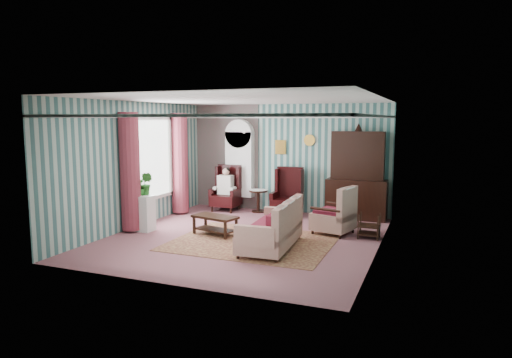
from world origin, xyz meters
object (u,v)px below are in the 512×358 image
at_px(bookcase, 240,169).
at_px(seated_woman, 226,189).
at_px(round_side_table, 258,201).
at_px(nest_table, 369,226).
at_px(coffee_table, 215,225).
at_px(wingback_right, 287,192).
at_px(sofa, 271,224).
at_px(dresser_hutch, 357,172).
at_px(wingback_left, 226,188).
at_px(plant_stand, 141,213).
at_px(floral_armchair, 333,213).

distance_m(bookcase, seated_woman, 0.70).
distance_m(round_side_table, nest_table, 3.60).
distance_m(seated_woman, coffee_table, 2.69).
bearing_deg(wingback_right, sofa, -78.02).
height_order(dresser_hutch, wingback_right, dresser_hutch).
xyz_separation_m(wingback_left, coffee_table, (0.92, -2.50, -0.41)).
bearing_deg(coffee_table, sofa, -20.05).
distance_m(wingback_left, seated_woman, 0.04).
bearing_deg(round_side_table, bookcase, 159.73).
height_order(wingback_right, seated_woman, wingback_right).
height_order(dresser_hutch, round_side_table, dresser_hutch).
relative_size(dresser_hutch, wingback_right, 1.89).
bearing_deg(sofa, plant_stand, 81.82).
distance_m(round_side_table, sofa, 3.52).
bearing_deg(coffee_table, dresser_hutch, 47.06).
xyz_separation_m(plant_stand, floral_armchair, (4.08, 1.31, 0.07)).
xyz_separation_m(plant_stand, sofa, (3.19, -0.28, 0.09)).
relative_size(round_side_table, plant_stand, 0.75).
bearing_deg(dresser_hutch, bookcase, 177.89).
relative_size(wingback_right, coffee_table, 1.26).
relative_size(wingback_right, nest_table, 2.31).
bearing_deg(wingback_right, floral_armchair, -43.28).
distance_m(dresser_hutch, nest_table, 2.11).
bearing_deg(floral_armchair, wingback_left, 81.07).
distance_m(wingback_right, seated_woman, 1.75).
height_order(bookcase, round_side_table, bookcase).
relative_size(dresser_hutch, floral_armchair, 2.51).
height_order(nest_table, floral_armchair, floral_armchair).
bearing_deg(floral_armchair, bookcase, 73.64).
bearing_deg(coffee_table, floral_armchair, 24.15).
bearing_deg(plant_stand, seated_woman, 73.78).
xyz_separation_m(dresser_hutch, wingback_right, (-1.75, -0.27, -0.55)).
relative_size(wingback_right, floral_armchair, 1.33).
relative_size(sofa, floral_armchair, 2.04).
bearing_deg(dresser_hutch, floral_armchair, -97.30).
distance_m(nest_table, sofa, 2.25).
distance_m(dresser_hutch, round_side_table, 2.75).
relative_size(wingback_left, seated_woman, 1.06).
height_order(nest_table, plant_stand, plant_stand).
bearing_deg(round_side_table, nest_table, -28.20).
distance_m(dresser_hutch, seated_woman, 3.56).
bearing_deg(floral_armchair, sofa, 165.68).
xyz_separation_m(nest_table, coffee_table, (-3.15, -0.95, -0.06)).
xyz_separation_m(bookcase, dresser_hutch, (3.25, -0.12, 0.06)).
distance_m(dresser_hutch, sofa, 3.55).
bearing_deg(floral_armchair, plant_stand, 122.57).
xyz_separation_m(wingback_left, plant_stand, (-0.80, -2.75, -0.22)).
bearing_deg(sofa, dresser_hutch, -21.60).
bearing_deg(plant_stand, wingback_left, 73.78).
height_order(round_side_table, nest_table, round_side_table).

